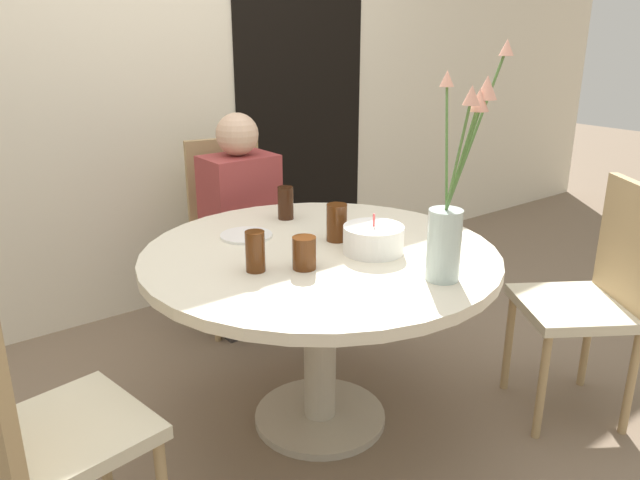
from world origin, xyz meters
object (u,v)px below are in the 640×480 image
chair_left_flank (231,219)px  flower_vase (451,212)px  chair_far_back (31,421)px  birthday_cake (373,239)px  drink_glass_1 (304,253)px  drink_glass_2 (286,203)px  side_plate (246,235)px  person_boy (241,232)px  drink_glass_0 (337,223)px  drink_glass_3 (255,251)px  chair_near_front (597,287)px

chair_left_flank → flower_vase: (-0.07, -1.50, 0.40)m
chair_far_back → birthday_cake: size_ratio=4.33×
drink_glass_1 → drink_glass_2: size_ratio=0.81×
chair_far_back → drink_glass_2: size_ratio=6.87×
chair_left_flank → side_plate: 0.84m
side_plate → person_boy: size_ratio=0.18×
birthday_cake → drink_glass_0: (-0.02, 0.18, 0.02)m
flower_vase → side_plate: flower_vase is taller
flower_vase → drink_glass_0: bearing=93.1°
side_plate → drink_glass_0: size_ratio=1.42×
drink_glass_0 → person_boy: bearing=85.2°
chair_far_back → drink_glass_3: chair_far_back is taller
chair_far_back → drink_glass_2: (1.17, 0.56, 0.25)m
chair_far_back → person_boy: (1.23, 1.04, -0.02)m
drink_glass_3 → drink_glass_1: bearing=-29.9°
person_boy → drink_glass_3: bearing=-117.7°
chair_left_flank → person_boy: bearing=-90.0°
drink_glass_3 → chair_far_back: bearing=-169.8°
person_boy → drink_glass_1: bearing=-108.8°
birthday_cake → flower_vase: 0.38m
chair_far_back → side_plate: size_ratio=4.69×
person_boy → drink_glass_2: bearing=-97.3°
birthday_cake → flower_vase: flower_vase is taller
drink_glass_2 → chair_left_flank: bearing=81.5°
drink_glass_0 → drink_glass_1: size_ratio=1.28×
chair_far_back → side_plate: chair_far_back is taller
drink_glass_3 → flower_vase: bearing=-45.5°
chair_left_flank → chair_far_back: (-1.26, -1.19, 0.00)m
birthday_cake → drink_glass_2: size_ratio=1.59×
drink_glass_3 → person_boy: person_boy is taller
drink_glass_1 → side_plate: bearing=87.4°
side_plate → drink_glass_3: (-0.16, -0.32, 0.06)m
side_plate → drink_glass_3: size_ratio=1.46×
drink_glass_0 → drink_glass_2: 0.34m
birthday_cake → person_boy: size_ratio=0.20×
birthday_cake → drink_glass_1: (-0.29, 0.02, 0.01)m
chair_far_back → drink_glass_0: size_ratio=6.66×
flower_vase → drink_glass_0: size_ratio=5.20×
chair_near_front → birthday_cake: bearing=-88.0°
chair_near_front → chair_far_back: bearing=-69.0°
chair_near_front → person_boy: bearing=-121.2°
birthday_cake → side_plate: bearing=122.4°
chair_near_front → drink_glass_2: chair_near_front is taller
birthday_cake → person_boy: 1.03m
drink_glass_1 → drink_glass_2: drink_glass_2 is taller
drink_glass_1 → drink_glass_2: bearing=61.5°
person_boy → birthday_cake: bearing=-92.7°
flower_vase → person_boy: 1.41m
drink_glass_1 → person_boy: person_boy is taller
birthday_cake → drink_glass_3: bearing=166.5°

